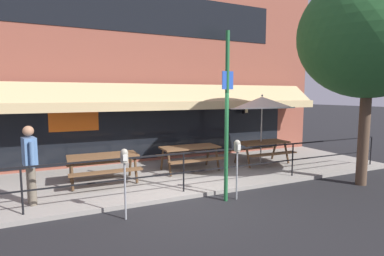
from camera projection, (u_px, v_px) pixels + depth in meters
The scene contains 13 objects.
ground_plane at pixel (189, 199), 7.08m from camera, with size 120.00×120.00×0.00m, color black.
patio_deck at pixel (161, 176), 8.89m from camera, with size 15.00×4.00×0.10m, color gray.
restaurant_building at pixel (140, 59), 10.50m from camera, with size 15.00×1.60×7.51m.
patio_railing at pixel (184, 163), 7.27m from camera, with size 13.84×0.04×0.97m.
picnic_table_left at pixel (103, 161), 7.99m from camera, with size 1.80×1.42×0.76m.
picnic_table_centre at pixel (190, 151), 9.32m from camera, with size 1.80×1.42×0.76m.
picnic_table_right at pixel (262, 146), 10.28m from camera, with size 1.80×1.42×0.76m.
patio_umbrella_right at pixel (262, 103), 10.18m from camera, with size 2.14×2.14×2.38m.
pedestrian_walking at pixel (30, 161), 6.39m from camera, with size 0.33×0.60×1.71m.
parking_meter_near at pixel (124, 163), 5.81m from camera, with size 0.15×0.16×1.42m.
parking_meter_far at pixel (237, 151), 6.96m from camera, with size 0.15×0.16×1.42m.
street_sign_pole at pixel (227, 116), 6.77m from camera, with size 0.28×0.09×3.86m.
street_tree_curbside at pixel (376, 27), 7.77m from camera, with size 3.84×3.45×6.21m.
Camera 1 is at (-2.77, -6.27, 2.45)m, focal length 28.00 mm.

